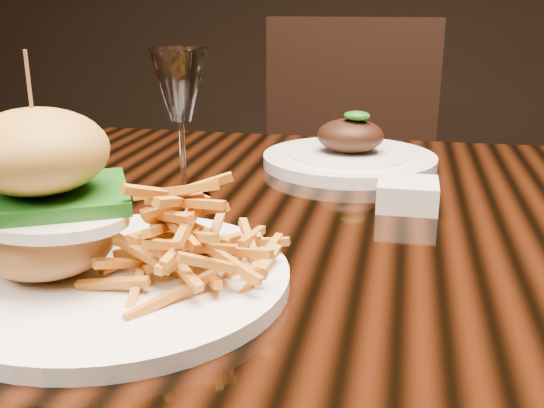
% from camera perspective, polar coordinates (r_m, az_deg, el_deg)
% --- Properties ---
extents(dining_table, '(1.60, 0.90, 0.75)m').
position_cam_1_polar(dining_table, '(0.80, 3.16, -6.12)').
color(dining_table, black).
rests_on(dining_table, ground).
extents(burger_plate, '(0.31, 0.31, 0.21)m').
position_cam_1_polar(burger_plate, '(0.58, -14.61, -2.13)').
color(burger_plate, white).
rests_on(burger_plate, dining_table).
extents(ramekin, '(0.08, 0.08, 0.03)m').
position_cam_1_polar(ramekin, '(0.80, 12.04, 0.86)').
color(ramekin, white).
rests_on(ramekin, dining_table).
extents(wine_glass, '(0.07, 0.07, 0.19)m').
position_cam_1_polar(wine_glass, '(0.80, -8.25, 10.04)').
color(wine_glass, white).
rests_on(wine_glass, dining_table).
extents(water_tumbler, '(0.06, 0.06, 0.09)m').
position_cam_1_polar(water_tumbler, '(1.03, -20.64, 5.39)').
color(water_tumbler, white).
rests_on(water_tumbler, dining_table).
extents(far_dish, '(0.27, 0.27, 0.09)m').
position_cam_1_polar(far_dish, '(0.99, 6.96, 4.36)').
color(far_dish, white).
rests_on(far_dish, dining_table).
extents(chair_far, '(0.47, 0.47, 0.95)m').
position_cam_1_polar(chair_far, '(1.68, 6.47, 2.02)').
color(chair_far, black).
rests_on(chair_far, ground).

